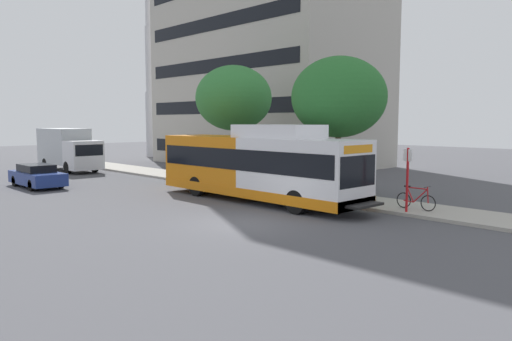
% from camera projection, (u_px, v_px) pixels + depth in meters
% --- Properties ---
extents(ground_plane, '(120.00, 120.00, 0.00)m').
position_uv_depth(ground_plane, '(136.00, 199.00, 24.05)').
color(ground_plane, '#4C4C51').
extents(sidewalk_curb, '(3.00, 56.00, 0.14)m').
position_uv_depth(sidewalk_curb, '(265.00, 188.00, 27.40)').
color(sidewalk_curb, '#A8A399').
rests_on(sidewalk_curb, ground).
extents(transit_bus, '(2.58, 12.25, 3.65)m').
position_uv_depth(transit_bus, '(257.00, 166.00, 23.24)').
color(transit_bus, white).
rests_on(transit_bus, ground).
extents(bus_stop_sign_pole, '(0.10, 0.36, 2.60)m').
position_uv_depth(bus_stop_sign_pole, '(407.00, 175.00, 19.71)').
color(bus_stop_sign_pole, red).
rests_on(bus_stop_sign_pole, sidewalk_curb).
extents(bicycle_parked, '(0.52, 1.76, 1.02)m').
position_uv_depth(bicycle_parked, '(416.00, 200.00, 20.31)').
color(bicycle_parked, black).
rests_on(bicycle_parked, sidewalk_curb).
extents(street_tree_near_stop, '(4.69, 4.69, 6.84)m').
position_uv_depth(street_tree_near_stop, '(339.00, 97.00, 24.09)').
color(street_tree_near_stop, '#4C3823').
rests_on(street_tree_near_stop, sidewalk_curb).
extents(street_tree_mid_block, '(4.73, 4.73, 7.10)m').
position_uv_depth(street_tree_mid_block, '(234.00, 98.00, 30.25)').
color(street_tree_mid_block, '#4C3823').
rests_on(street_tree_mid_block, sidewalk_curb).
extents(parked_car_far_lane, '(1.80, 4.50, 1.33)m').
position_uv_depth(parked_car_far_lane, '(37.00, 176.00, 28.24)').
color(parked_car_far_lane, navy).
rests_on(parked_car_far_lane, ground).
extents(box_truck_background, '(2.32, 7.01, 3.25)m').
position_uv_depth(box_truck_background, '(68.00, 148.00, 37.52)').
color(box_truck_background, silver).
rests_on(box_truck_background, ground).
extents(lattice_comm_tower, '(1.10, 1.10, 30.12)m').
position_uv_depth(lattice_comm_tower, '(150.00, 63.00, 52.17)').
color(lattice_comm_tower, '#B7B7BC').
rests_on(lattice_comm_tower, ground).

